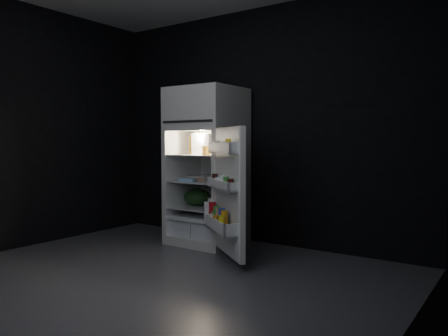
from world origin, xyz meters
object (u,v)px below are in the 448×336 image
Objects in this scene: refrigerator at (208,160)px; yogurt_tray at (215,206)px; fridge_door at (226,193)px; milk_jug at (200,144)px; egg_carton at (214,178)px.

yogurt_tray is (0.16, -0.08, -0.50)m from refrigerator.
yogurt_tray is (-0.51, 0.52, -0.23)m from fridge_door.
fridge_door is 5.08× the size of milk_jug.
refrigerator is 0.94m from fridge_door.
refrigerator is 0.54m from yogurt_tray.
refrigerator is 7.67× the size of yogurt_tray.
fridge_door reaches higher than egg_carton.
refrigerator reaches higher than egg_carton.
milk_jug is 1.03× the size of yogurt_tray.
egg_carton is at bearing 154.44° from yogurt_tray.
fridge_door is 0.76m from yogurt_tray.
egg_carton is at bearing 134.79° from fridge_door.
yogurt_tray is at bearing -25.71° from egg_carton.
refrigerator reaches higher than yogurt_tray.
fridge_door reaches higher than milk_jug.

